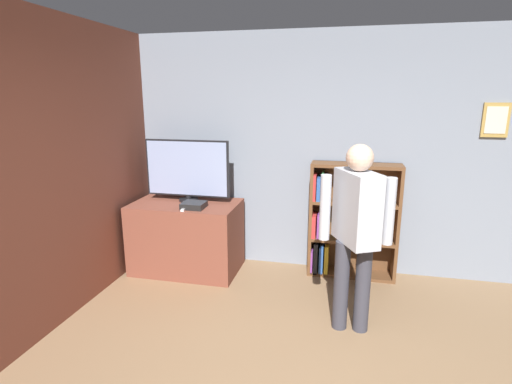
# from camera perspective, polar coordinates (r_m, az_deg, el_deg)

# --- Properties ---
(wall_back) EXTENTS (6.47, 0.09, 2.70)m
(wall_back) POSITION_cam_1_polar(r_m,az_deg,el_deg) (4.60, 10.34, 5.26)
(wall_back) COLOR gray
(wall_back) RESTS_ON ground_plane
(wall_side_brick) EXTENTS (0.06, 4.38, 2.70)m
(wall_side_brick) POSITION_cam_1_polar(r_m,az_deg,el_deg) (4.03, -25.04, 3.00)
(wall_side_brick) COLOR brown
(wall_side_brick) RESTS_ON ground_plane
(tv_ledge) EXTENTS (1.20, 0.72, 0.81)m
(tv_ledge) POSITION_cam_1_polar(r_m,az_deg,el_deg) (4.74, -9.85, -6.29)
(tv_ledge) COLOR brown
(tv_ledge) RESTS_ON ground_plane
(television) EXTENTS (0.98, 0.22, 0.71)m
(television) POSITION_cam_1_polar(r_m,az_deg,el_deg) (4.62, -9.78, 3.13)
(television) COLOR black
(television) RESTS_ON tv_ledge
(game_console) EXTENTS (0.24, 0.23, 0.06)m
(game_console) POSITION_cam_1_polar(r_m,az_deg,el_deg) (4.39, -8.88, -1.87)
(game_console) COLOR black
(game_console) RESTS_ON tv_ledge
(remote_loose) EXTENTS (0.05, 0.14, 0.02)m
(remote_loose) POSITION_cam_1_polar(r_m,az_deg,el_deg) (4.34, -10.25, -2.40)
(remote_loose) COLOR white
(remote_loose) RESTS_ON tv_ledge
(bookshelf) EXTENTS (0.96, 0.28, 1.29)m
(bookshelf) POSITION_cam_1_polar(r_m,az_deg,el_deg) (4.59, 12.54, -4.29)
(bookshelf) COLOR brown
(bookshelf) RESTS_ON ground_plane
(person) EXTENTS (0.60, 0.51, 1.63)m
(person) POSITION_cam_1_polar(r_m,az_deg,el_deg) (3.42, 14.06, -4.41)
(person) COLOR #383842
(person) RESTS_ON ground_plane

